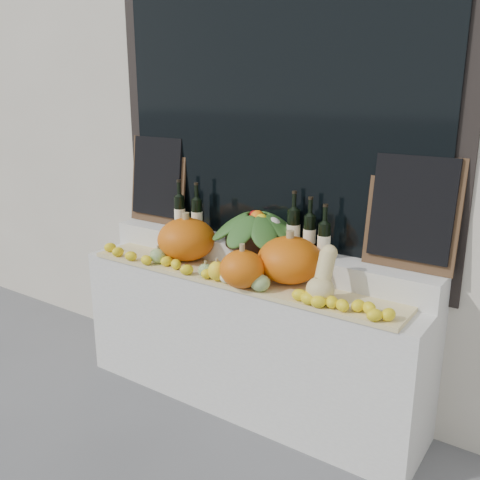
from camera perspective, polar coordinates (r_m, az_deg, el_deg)
name	(u,v)px	position (r m, az deg, el deg)	size (l,w,h in m)	color
storefront_facade	(308,48)	(3.76, 7.30, 19.65)	(7.00, 0.94, 4.50)	beige
display_sill	(247,339)	(3.50, 0.71, -10.47)	(2.30, 0.55, 0.88)	silver
rear_tier	(260,256)	(3.42, 2.13, -1.71)	(2.30, 0.25, 0.16)	silver
straw_bedding	(235,278)	(3.23, -0.50, -4.09)	(2.10, 0.32, 0.03)	tan
pumpkin_left	(187,239)	(3.50, -5.72, 0.08)	(0.38, 0.38, 0.28)	#DC630B
pumpkin_right	(290,260)	(3.10, 5.31, -2.13)	(0.38, 0.38, 0.27)	#DC630B
pumpkin_center	(242,269)	(3.02, 0.23, -3.10)	(0.26, 0.26, 0.22)	#DC630B
butternut_squash	(323,279)	(2.86, 8.81, -4.13)	(0.15, 0.21, 0.29)	#DCC581
decorative_gourds	(236,275)	(3.09, -0.46, -3.80)	(1.25, 0.16, 0.14)	#2D691F
lemon_heap	(225,276)	(3.13, -1.66, -3.90)	(2.20, 0.16, 0.06)	yellow
produce_bowl	(257,228)	(3.36, 1.86, 1.31)	(0.62, 0.62, 0.23)	black
wine_bottle_far_left	(180,212)	(3.72, -6.45, 2.95)	(0.08, 0.08, 0.35)	black
wine_bottle_near_left	(197,215)	(3.64, -4.62, 2.63)	(0.08, 0.08, 0.35)	black
wine_bottle_tall	(293,229)	(3.28, 5.72, 1.21)	(0.08, 0.08, 0.36)	black
wine_bottle_near_right	(309,233)	(3.22, 7.42, 0.71)	(0.08, 0.08, 0.34)	black
wine_bottle_far_right	(324,240)	(3.13, 8.94, 0.01)	(0.08, 0.08, 0.32)	black
chalkboard_left	(158,179)	(3.93, -8.78, 6.49)	(0.50, 0.11, 0.62)	#4C331E
chalkboard_right	(412,211)	(3.00, 17.89, 2.95)	(0.50, 0.11, 0.62)	#4C331E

